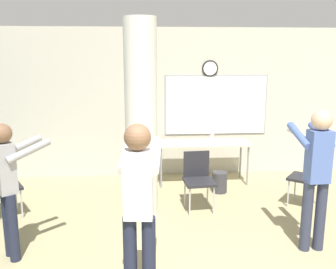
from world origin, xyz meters
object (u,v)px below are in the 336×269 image
(person_playing_front, at_px, (139,201))
(person_playing_side, at_px, (316,169))
(chair_mid_room, at_px, (310,175))
(bottle_on_table, at_px, (212,137))
(folding_table, at_px, (203,145))
(person_watching_back, at_px, (9,181))
(chair_table_front, at_px, (198,176))

(person_playing_front, bearing_deg, person_playing_side, 22.23)
(chair_mid_room, bearing_deg, person_playing_front, -141.34)
(bottle_on_table, bearing_deg, folding_table, 151.31)
(chair_mid_room, xyz_separation_m, person_watching_back, (-4.04, -1.16, 0.42))
(folding_table, distance_m, chair_table_front, 1.24)
(folding_table, relative_size, chair_table_front, 1.92)
(folding_table, height_order, person_playing_front, person_playing_front)
(chair_table_front, bearing_deg, chair_mid_room, -2.32)
(person_watching_back, bearing_deg, person_playing_front, -32.09)
(chair_mid_room, xyz_separation_m, chair_table_front, (-1.70, 0.07, 0.00))
(folding_table, distance_m, person_watching_back, 3.56)
(person_playing_front, relative_size, person_watching_back, 1.09)
(chair_table_front, xyz_separation_m, person_playing_side, (1.18, -1.30, 0.49))
(chair_table_front, xyz_separation_m, person_playing_front, (-0.88, -2.14, 0.51))
(bottle_on_table, relative_size, chair_mid_room, 0.32)
(folding_table, relative_size, chair_mid_room, 1.92)
(chair_mid_room, bearing_deg, folding_table, 138.63)
(chair_table_front, xyz_separation_m, person_watching_back, (-2.33, -1.23, 0.42))
(chair_mid_room, relative_size, chair_table_front, 1.00)
(folding_table, distance_m, bottle_on_table, 0.24)
(bottle_on_table, xyz_separation_m, person_watching_back, (-2.75, -2.34, 0.07))
(person_playing_side, height_order, person_watching_back, person_playing_side)
(chair_mid_room, bearing_deg, bottle_on_table, 137.41)
(chair_table_front, relative_size, person_playing_side, 0.51)
(chair_mid_room, distance_m, person_playing_side, 1.42)
(bottle_on_table, height_order, person_playing_side, person_playing_side)
(chair_mid_room, height_order, person_playing_side, person_playing_side)
(person_playing_front, distance_m, person_playing_side, 2.22)
(person_playing_side, bearing_deg, folding_table, 109.98)
(chair_mid_room, height_order, chair_table_front, same)
(folding_table, relative_size, person_watching_back, 1.06)
(chair_mid_room, height_order, person_watching_back, person_watching_back)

